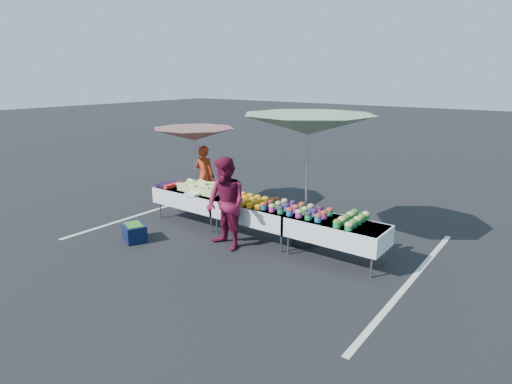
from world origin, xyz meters
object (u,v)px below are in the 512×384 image
Objects in this scene: table_center at (256,212)px; storage_bin at (134,232)px; table_right at (336,230)px; customer at (226,204)px; umbrella_left at (194,135)px; table_left at (193,197)px; umbrella_right at (308,126)px; vendor at (205,176)px.

storage_bin is (-1.93, -1.59, -0.40)m from table_center.
table_right is (1.80, 0.00, 0.00)m from table_center.
table_center is 0.83m from customer.
umbrella_left is at bearing 162.26° from table_center.
customer reaches higher than table_center.
table_center is at bearing 91.05° from customer.
umbrella_right reaches higher than table_left.
table_center is 2.92m from umbrella_left.
umbrella_left reaches higher than table_left.
vendor is (-4.26, 1.10, 0.20)m from table_right.
table_center reaches higher than storage_bin.
storage_bin is at bearing -76.60° from umbrella_left.
customer is at bearing 48.07° from storage_bin.
table_left is at bearing 116.02° from vendor.
umbrella_left reaches higher than storage_bin.
umbrella_right is at bearing -6.64° from umbrella_left.
table_left reaches higher than storage_bin.
table_left is 1.00× the size of table_center.
table_left is 3.29m from umbrella_right.
umbrella_right reaches higher than table_center.
umbrella_left is at bearing 78.21° from vendor.
vendor is at bearing 155.88° from table_center.
table_center is 2.53m from storage_bin.
umbrella_right is at bearing 59.72° from customer.
umbrella_right reaches higher than storage_bin.
umbrella_right reaches higher than vendor.
table_center is at bearing 150.85° from vendor.
umbrella_right reaches higher than table_right.
customer is (2.30, -1.85, 0.11)m from vendor.
customer reaches higher than storage_bin.
table_center is 0.61× the size of umbrella_right.
table_left is at bearing -48.81° from umbrella_left.
umbrella_right is (-0.86, 0.40, 1.78)m from table_right.
table_left is 1.64m from storage_bin.
table_center and table_right have the same top height.
umbrella_right is at bearing 8.32° from table_left.
table_right is 4.41m from vendor.
table_right is 1.03× the size of customer.
vendor is 1.13m from umbrella_left.
vendor is at bearing 83.23° from umbrella_left.
vendor is at bearing 168.32° from umbrella_right.
storage_bin is (0.57, -2.39, -1.69)m from umbrella_left.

